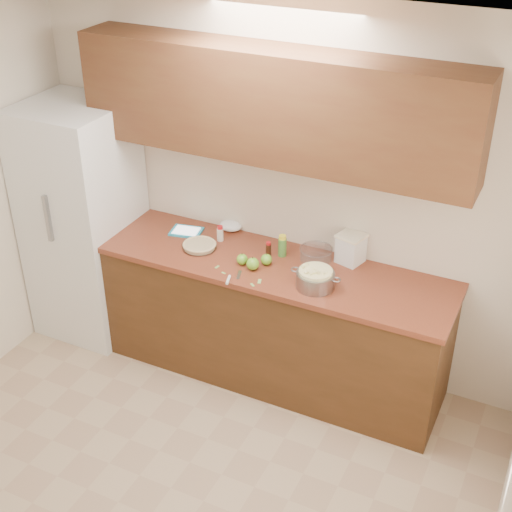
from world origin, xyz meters
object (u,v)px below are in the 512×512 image
at_px(pie, 199,246).
at_px(tablet, 186,231).
at_px(colander, 315,279).
at_px(flour_canister, 351,248).

bearing_deg(pie, tablet, 141.78).
height_order(pie, colander, colander).
relative_size(flour_canister, tablet, 0.83).
bearing_deg(tablet, pie, -49.48).
height_order(colander, flour_canister, flour_canister).
bearing_deg(colander, tablet, 166.47).
relative_size(pie, tablet, 0.97).
bearing_deg(pie, colander, -6.84).
height_order(pie, tablet, pie).
relative_size(pie, flour_canister, 1.18).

